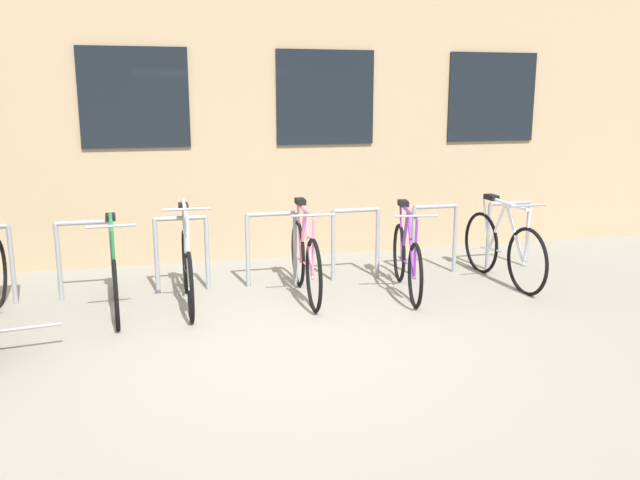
{
  "coord_description": "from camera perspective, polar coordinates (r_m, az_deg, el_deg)",
  "views": [
    {
      "loc": [
        -1.1,
        -5.33,
        2.14
      ],
      "look_at": [
        0.71,
        1.6,
        0.56
      ],
      "focal_mm": 37.23,
      "sensor_mm": 36.0,
      "label": 1
    }
  ],
  "objects": [
    {
      "name": "bicycle_green",
      "position": [
        6.98,
        -17.25,
        -2.84
      ],
      "size": [
        0.44,
        1.76,
        0.99
      ],
      "color": "black",
      "rests_on": "ground"
    },
    {
      "name": "bicycle_pink",
      "position": [
        7.13,
        -1.27,
        -1.7
      ],
      "size": [
        0.44,
        1.71,
        1.04
      ],
      "color": "black",
      "rests_on": "ground"
    },
    {
      "name": "bike_rack",
      "position": [
        7.53,
        -4.19,
        -0.08
      ],
      "size": [
        6.6,
        0.05,
        0.85
      ],
      "color": "gray",
      "rests_on": "ground"
    },
    {
      "name": "bicycle_white",
      "position": [
        7.96,
        15.43,
        -0.67
      ],
      "size": [
        0.44,
        1.73,
        1.0
      ],
      "color": "black",
      "rests_on": "ground"
    },
    {
      "name": "ground_plane",
      "position": [
        5.85,
        -2.81,
        -9.07
      ],
      "size": [
        42.0,
        42.0,
        0.0
      ],
      "primitive_type": "plane",
      "color": "gray"
    },
    {
      "name": "storefront_building",
      "position": [
        12.53,
        -10.04,
        17.8
      ],
      "size": [
        28.0,
        7.83,
        6.71
      ],
      "color": "tan",
      "rests_on": "ground"
    },
    {
      "name": "bicycle_purple",
      "position": [
        7.35,
        7.47,
        -1.6
      ],
      "size": [
        0.5,
        1.65,
        0.99
      ],
      "color": "black",
      "rests_on": "ground"
    },
    {
      "name": "bicycle_silver",
      "position": [
        6.99,
        -11.34,
        -2.34
      ],
      "size": [
        0.44,
        1.73,
        1.11
      ],
      "color": "black",
      "rests_on": "ground"
    }
  ]
}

